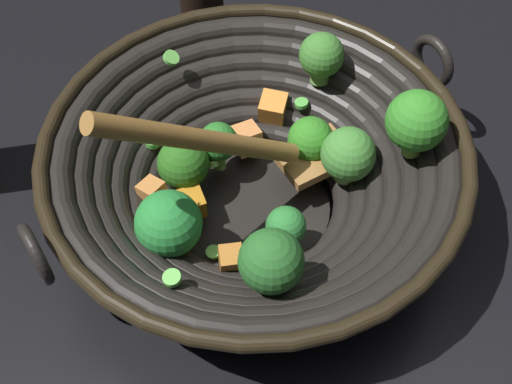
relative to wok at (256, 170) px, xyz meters
name	(u,v)px	position (x,y,z in m)	size (l,w,h in m)	color
ground_plane	(255,212)	(0.00, 0.00, -0.07)	(4.00, 4.00, 0.00)	black
wok	(256,170)	(0.00, 0.00, 0.00)	(0.39, 0.39, 0.21)	black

